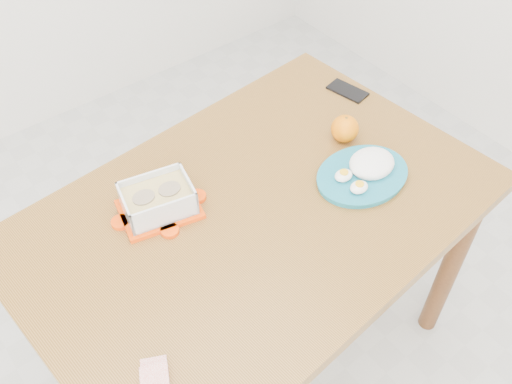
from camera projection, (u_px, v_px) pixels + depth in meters
dining_table at (256, 234)px, 1.49m from camera, size 1.24×0.88×0.75m
food_container at (158, 200)px, 1.38m from camera, size 0.22×0.18×0.08m
orange_fruit at (345, 129)px, 1.56m from camera, size 0.08×0.08×0.08m
rice_plate at (366, 170)px, 1.47m from camera, size 0.27×0.27×0.07m
smartphone at (347, 91)px, 1.73m from camera, size 0.08×0.13×0.01m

